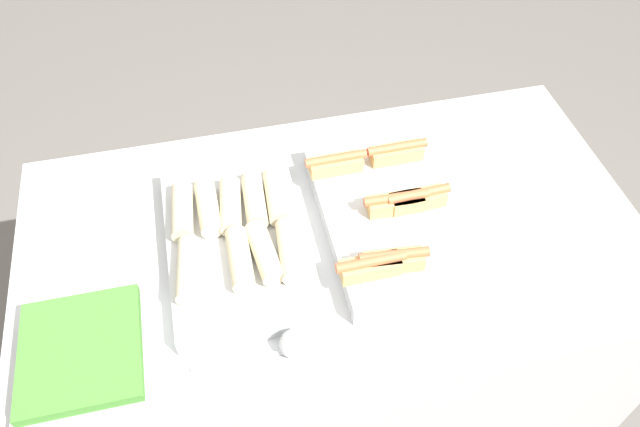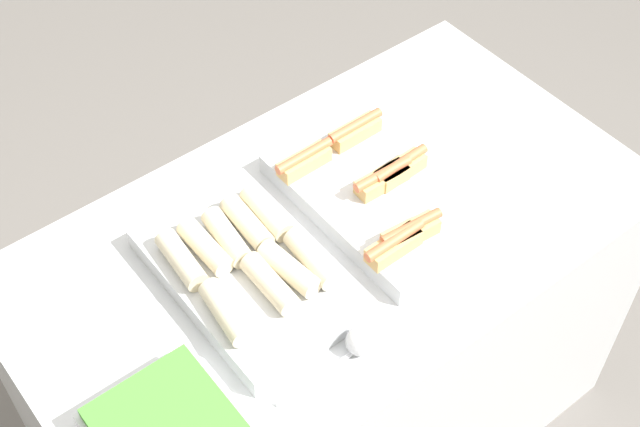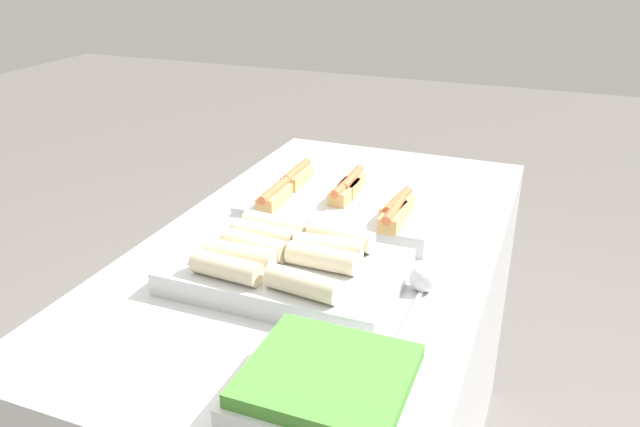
% 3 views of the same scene
% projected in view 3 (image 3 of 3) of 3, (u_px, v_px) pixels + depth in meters
% --- Properties ---
extents(counter, '(1.43, 0.79, 0.89)m').
position_uv_depth(counter, '(325.00, 387.00, 1.67)').
color(counter, silver).
rests_on(counter, ground_plane).
extents(tray_hotdogs, '(0.38, 0.49, 0.10)m').
position_uv_depth(tray_hotdogs, '(347.00, 203.00, 1.61)').
color(tray_hotdogs, silver).
rests_on(tray_hotdogs, counter).
extents(tray_wraps, '(0.30, 0.47, 0.10)m').
position_uv_depth(tray_wraps, '(286.00, 265.00, 1.29)').
color(tray_wraps, silver).
rests_on(tray_wraps, counter).
extents(tray_side_front, '(0.24, 0.26, 0.07)m').
position_uv_depth(tray_side_front, '(328.00, 389.00, 0.94)').
color(tray_side_front, silver).
rests_on(tray_side_front, counter).
extents(serving_spoon_near, '(0.23, 0.06, 0.06)m').
position_uv_depth(serving_spoon_near, '(422.00, 281.00, 1.25)').
color(serving_spoon_near, silver).
rests_on(serving_spoon_near, counter).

